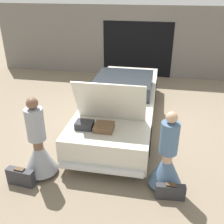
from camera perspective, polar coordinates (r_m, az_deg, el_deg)
The scene contains 7 objects.
ground_plane at distance 7.56m, azimuth 2.03°, elevation -1.68°, with size 40.00×40.00×0.00m, color #7F705B.
garage_wall_back at distance 11.01m, azimuth 5.63°, elevation 14.91°, with size 12.00×0.14×2.80m.
car at distance 7.33m, azimuth 2.11°, elevation 2.23°, with size 1.83×5.29×1.78m.
person_left at distance 5.43m, azimuth -15.65°, elevation -7.68°, with size 0.67×0.67×1.70m.
person_right at distance 5.05m, azimuth 11.84°, elevation -10.53°, with size 0.64×0.64×1.59m.
suitcase_beside_left_person at distance 5.51m, azimuth -19.25°, elevation -13.20°, with size 0.56×0.21×0.38m.
suitcase_beside_right_person at distance 5.06m, azimuth 12.56°, elevation -16.57°, with size 0.54×0.16×0.33m.
Camera 1 is at (0.99, -6.60, 3.55)m, focal length 42.00 mm.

